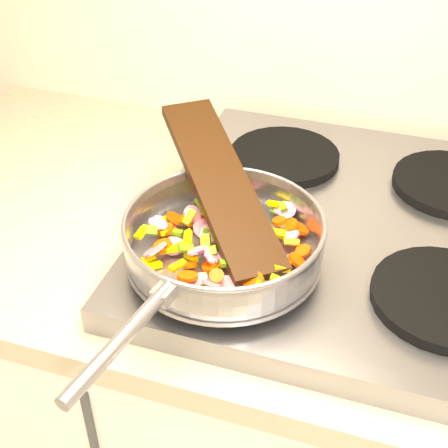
% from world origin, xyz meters
% --- Properties ---
extents(cooktop, '(0.60, 0.60, 0.04)m').
position_xyz_m(cooktop, '(-0.70, 1.67, 0.92)').
color(cooktop, '#939399').
rests_on(cooktop, counter_top).
extents(grate_fl, '(0.19, 0.19, 0.02)m').
position_xyz_m(grate_fl, '(-0.84, 1.52, 0.95)').
color(grate_fl, black).
rests_on(grate_fl, cooktop).
extents(grate_fr, '(0.19, 0.19, 0.02)m').
position_xyz_m(grate_fr, '(-0.56, 1.52, 0.95)').
color(grate_fr, black).
rests_on(grate_fr, cooktop).
extents(grate_bl, '(0.19, 0.19, 0.02)m').
position_xyz_m(grate_bl, '(-0.84, 1.81, 0.95)').
color(grate_bl, black).
rests_on(grate_bl, cooktop).
extents(saute_pan, '(0.31, 0.48, 0.06)m').
position_xyz_m(saute_pan, '(-0.85, 1.50, 0.99)').
color(saute_pan, '#9E9EA5').
rests_on(saute_pan, grate_fl).
extents(vegetable_heap, '(0.24, 0.25, 0.05)m').
position_xyz_m(vegetable_heap, '(-0.85, 1.50, 0.97)').
color(vegetable_heap, '#E74102').
rests_on(vegetable_heap, saute_pan).
extents(wooden_spatula, '(0.26, 0.31, 0.10)m').
position_xyz_m(wooden_spatula, '(-0.88, 1.58, 1.02)').
color(wooden_spatula, black).
rests_on(wooden_spatula, saute_pan).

